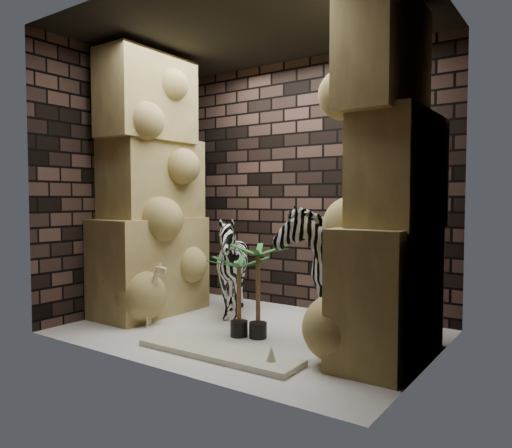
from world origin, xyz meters
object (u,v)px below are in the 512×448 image
Objects in this scene: palm_front at (258,291)px; surfboard at (218,352)px; zebra_right at (327,256)px; zebra_left at (232,273)px; giraffe_toy at (140,294)px; palm_back at (239,296)px.

palm_front is 0.59× the size of surfboard.
zebra_right is 1.11m from zebra_left.
palm_front reaches higher than surfboard.
zebra_left is at bearing 121.14° from surfboard.
giraffe_toy is (-0.59, -0.80, -0.17)m from zebra_left.
surfboard is (-0.40, -1.24, -0.73)m from zebra_right.
giraffe_toy is at bearing -116.61° from zebra_left.
surfboard is (0.67, -1.07, -0.49)m from zebra_left.
palm_front is at bearing -137.27° from zebra_right.
surfboard is at bearing -89.22° from palm_front.
zebra_right is 1.93× the size of palm_back.
palm_back is (1.07, 0.28, 0.05)m from giraffe_toy.
zebra_left is 1.01m from giraffe_toy.
palm_front is at bearing 89.79° from surfboard.
palm_front reaches higher than giraffe_toy.
zebra_right is at bearing 18.74° from zebra_left.
zebra_left is 1.45× the size of palm_back.
palm_back reaches higher than giraffe_toy.
palm_back is at bearing 107.97° from surfboard.
zebra_left reaches higher than giraffe_toy.
zebra_right reaches higher than surfboard.
zebra_right is at bearing 7.68° from giraffe_toy.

